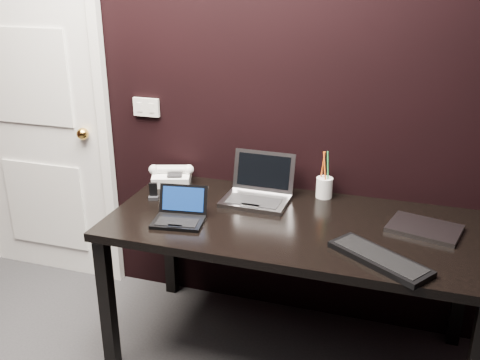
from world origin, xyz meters
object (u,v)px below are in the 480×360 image
(closed_laptop, at_px, (424,228))
(mobile_phone, at_px, (153,193))
(pen_cup, at_px, (324,187))
(ext_keyboard, at_px, (379,258))
(desk, at_px, (292,237))
(desk_phone, at_px, (172,176))
(silver_laptop, at_px, (258,193))
(netbook, at_px, (180,215))
(door, at_px, (35,111))

(closed_laptop, bearing_deg, mobile_phone, -178.05)
(mobile_phone, relative_size, pen_cup, 0.34)
(ext_keyboard, relative_size, pen_cup, 1.76)
(desk, xyz_separation_m, closed_laptop, (0.57, 0.09, 0.09))
(desk, bearing_deg, desk_phone, 159.92)
(desk, height_order, silver_laptop, silver_laptop)
(netbook, bearing_deg, door, 155.29)
(silver_laptop, xyz_separation_m, ext_keyboard, (0.63, -0.44, -0.03))
(silver_laptop, distance_m, mobile_phone, 0.52)
(desk, bearing_deg, closed_laptop, 8.72)
(door, relative_size, pen_cup, 8.75)
(mobile_phone, bearing_deg, pen_cup, 19.38)
(silver_laptop, distance_m, desk_phone, 0.51)
(desk, relative_size, silver_laptop, 5.23)
(netbook, xyz_separation_m, pen_cup, (0.58, 0.48, 0.03))
(door, bearing_deg, closed_laptop, -7.36)
(silver_laptop, height_order, desk_phone, silver_laptop)
(ext_keyboard, bearing_deg, mobile_phone, 165.41)
(netbook, distance_m, mobile_phone, 0.30)
(desk, relative_size, pen_cup, 6.95)
(netbook, distance_m, closed_laptop, 1.10)
(desk, xyz_separation_m, ext_keyboard, (0.40, -0.25, 0.09))
(silver_laptop, relative_size, desk_phone, 1.30)
(door, relative_size, closed_laptop, 6.21)
(desk, height_order, ext_keyboard, ext_keyboard)
(desk, height_order, netbook, netbook)
(netbook, relative_size, silver_laptop, 0.78)
(door, xyz_separation_m, closed_laptop, (2.22, -0.29, -0.29))
(ext_keyboard, distance_m, closed_laptop, 0.38)
(silver_laptop, distance_m, closed_laptop, 0.80)
(desk_phone, bearing_deg, silver_laptop, -8.98)
(desk_phone, bearing_deg, pen_cup, 4.48)
(silver_laptop, relative_size, mobile_phone, 3.88)
(pen_cup, bearing_deg, desk_phone, -175.52)
(door, height_order, closed_laptop, door)
(door, height_order, pen_cup, door)
(door, xyz_separation_m, mobile_phone, (0.92, -0.33, -0.27))
(desk, height_order, mobile_phone, mobile_phone)
(desk, distance_m, closed_laptop, 0.59)
(desk, xyz_separation_m, mobile_phone, (-0.73, 0.04, 0.11))
(ext_keyboard, height_order, pen_cup, pen_cup)
(ext_keyboard, bearing_deg, door, 163.03)
(desk_phone, bearing_deg, closed_laptop, -7.79)
(door, relative_size, mobile_phone, 25.52)
(desk, relative_size, netbook, 6.66)
(ext_keyboard, bearing_deg, closed_laptop, 63.31)
(netbook, height_order, silver_laptop, silver_laptop)
(silver_laptop, relative_size, closed_laptop, 0.94)
(ext_keyboard, bearing_deg, desk_phone, 155.45)
(netbook, height_order, ext_keyboard, netbook)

